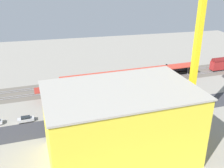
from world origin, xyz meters
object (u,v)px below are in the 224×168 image
object	(u,v)px
parked_car_4	(82,111)
traffic_light	(100,99)
parked_car_0	(184,100)
parked_car_3	(112,109)
locomotive	(178,70)
parked_car_6	(26,119)
tower_crane	(200,54)
parked_car_1	(159,103)
street_tree_1	(145,104)
parked_car_5	(55,114)
box_truck_1	(112,117)
street_tree_0	(87,113)
construction_building	(120,124)
platform_canopy_near	(109,82)
box_truck_0	(119,116)
parked_car_2	(139,106)
platform_canopy_far	(132,71)

from	to	relation	value
parked_car_4	traffic_light	world-z (taller)	traffic_light
parked_car_0	parked_car_3	distance (m)	24.86
locomotive	parked_car_6	size ratio (longest dim) A/B	3.12
locomotive	traffic_light	size ratio (longest dim) A/B	2.44
parked_car_3	tower_crane	size ratio (longest dim) A/B	0.12
locomotive	parked_car_4	world-z (taller)	locomotive
tower_crane	parked_car_1	bearing A→B (deg)	-86.21
parked_car_1	tower_crane	bearing A→B (deg)	93.79
locomotive	parked_car_3	world-z (taller)	locomotive
parked_car_6	street_tree_1	world-z (taller)	street_tree_1
locomotive	traffic_light	bearing A→B (deg)	31.98
parked_car_5	traffic_light	world-z (taller)	traffic_light
box_truck_1	street_tree_0	size ratio (longest dim) A/B	1.16
parked_car_6	construction_building	xyz separation A→B (m)	(-22.92, 20.79, 7.65)
platform_canopy_near	traffic_light	size ratio (longest dim) A/B	8.69
street_tree_1	parked_car_6	bearing A→B (deg)	-12.34
parked_car_4	box_truck_0	bearing A→B (deg)	145.04
parked_car_4	construction_building	distance (m)	23.94
parked_car_3	street_tree_1	distance (m)	12.09
tower_crane	box_truck_1	bearing A→B (deg)	-29.92
tower_crane	traffic_light	bearing A→B (deg)	-41.02
parked_car_2	street_tree_0	bearing A→B (deg)	25.87
locomotive	traffic_light	world-z (taller)	traffic_light
parked_car_2	parked_car_4	distance (m)	18.14
platform_canopy_far	street_tree_1	xyz separation A→B (m)	(5.50, 29.31, 1.34)
platform_canopy_far	locomotive	distance (m)	22.33
parked_car_2	street_tree_0	distance (m)	20.32
platform_canopy_near	parked_car_4	world-z (taller)	platform_canopy_near
parked_car_5	traffic_light	xyz separation A→B (m)	(-13.96, -0.34, 3.34)
street_tree_0	parked_car_0	bearing A→B (deg)	-165.35
platform_canopy_near	box_truck_0	bearing A→B (deg)	84.95
box_truck_1	street_tree_1	xyz separation A→B (m)	(-9.24, 1.42, 4.09)
platform_canopy_near	street_tree_0	bearing A→B (deg)	63.69
platform_canopy_near	parked_car_3	xyz separation A→B (m)	(2.49, 14.44, -3.15)
platform_canopy_far	traffic_light	bearing A→B (deg)	50.27
parked_car_4	street_tree_1	bearing A→B (deg)	153.82
locomotive	parked_car_3	distance (m)	43.29
parked_car_5	platform_canopy_near	bearing A→B (deg)	-145.72
parked_car_0	parked_car_4	size ratio (longest dim) A/B	1.02
parked_car_2	construction_building	distance (m)	25.43
construction_building	parked_car_3	bearing A→B (deg)	-102.68
box_truck_0	parked_car_5	bearing A→B (deg)	-21.26
parked_car_3	box_truck_0	size ratio (longest dim) A/B	0.47
parked_car_2	street_tree_1	size ratio (longest dim) A/B	0.57
parked_car_2	platform_canopy_near	bearing A→B (deg)	-66.47
box_truck_0	street_tree_0	size ratio (longest dim) A/B	1.21
construction_building	parked_car_2	bearing A→B (deg)	-123.89
box_truck_0	box_truck_1	distance (m)	2.11
parked_car_6	street_tree_1	distance (m)	34.90
parked_car_4	box_truck_1	distance (m)	10.51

